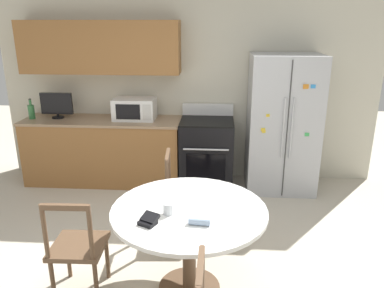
{
  "coord_description": "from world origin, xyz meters",
  "views": [
    {
      "loc": [
        0.42,
        -2.53,
        2.16
      ],
      "look_at": [
        0.16,
        1.15,
        0.95
      ],
      "focal_mm": 35.0,
      "sensor_mm": 36.0,
      "label": 1
    }
  ],
  "objects_px": {
    "counter_bottle": "(31,111)",
    "countertop_tv": "(57,104)",
    "refrigerator": "(282,124)",
    "oven_range": "(207,152)",
    "dining_chair_far": "(184,196)",
    "wallet": "(149,220)",
    "dining_chair_left": "(78,247)",
    "microwave": "(135,109)",
    "candle_glass": "(168,209)"
  },
  "relations": [
    {
      "from": "microwave",
      "to": "counter_bottle",
      "type": "bearing_deg",
      "value": -176.64
    },
    {
      "from": "counter_bottle",
      "to": "wallet",
      "type": "relative_size",
      "value": 1.65
    },
    {
      "from": "dining_chair_far",
      "to": "wallet",
      "type": "bearing_deg",
      "value": -11.39
    },
    {
      "from": "oven_range",
      "to": "dining_chair_left",
      "type": "bearing_deg",
      "value": -112.97
    },
    {
      "from": "candle_glass",
      "to": "dining_chair_far",
      "type": "bearing_deg",
      "value": 88.54
    },
    {
      "from": "dining_chair_left",
      "to": "wallet",
      "type": "height_order",
      "value": "dining_chair_left"
    },
    {
      "from": "refrigerator",
      "to": "microwave",
      "type": "height_order",
      "value": "refrigerator"
    },
    {
      "from": "microwave",
      "to": "refrigerator",
      "type": "bearing_deg",
      "value": -2.75
    },
    {
      "from": "countertop_tv",
      "to": "oven_range",
      "type": "bearing_deg",
      "value": -1.44
    },
    {
      "from": "dining_chair_left",
      "to": "wallet",
      "type": "xyz_separation_m",
      "value": [
        0.62,
        -0.14,
        0.35
      ]
    },
    {
      "from": "oven_range",
      "to": "dining_chair_left",
      "type": "height_order",
      "value": "oven_range"
    },
    {
      "from": "refrigerator",
      "to": "counter_bottle",
      "type": "xyz_separation_m",
      "value": [
        -3.37,
        0.01,
        0.11
      ]
    },
    {
      "from": "countertop_tv",
      "to": "dining_chair_far",
      "type": "height_order",
      "value": "countertop_tv"
    },
    {
      "from": "refrigerator",
      "to": "dining_chair_left",
      "type": "relative_size",
      "value": 1.97
    },
    {
      "from": "countertop_tv",
      "to": "counter_bottle",
      "type": "distance_m",
      "value": 0.35
    },
    {
      "from": "microwave",
      "to": "oven_range",
      "type": "bearing_deg",
      "value": -4.08
    },
    {
      "from": "refrigerator",
      "to": "oven_range",
      "type": "distance_m",
      "value": 1.07
    },
    {
      "from": "refrigerator",
      "to": "dining_chair_far",
      "type": "height_order",
      "value": "refrigerator"
    },
    {
      "from": "countertop_tv",
      "to": "wallet",
      "type": "distance_m",
      "value": 3.01
    },
    {
      "from": "microwave",
      "to": "wallet",
      "type": "distance_m",
      "value": 2.58
    },
    {
      "from": "oven_range",
      "to": "microwave",
      "type": "height_order",
      "value": "microwave"
    },
    {
      "from": "microwave",
      "to": "dining_chair_far",
      "type": "bearing_deg",
      "value": -59.87
    },
    {
      "from": "microwave",
      "to": "dining_chair_far",
      "type": "height_order",
      "value": "microwave"
    },
    {
      "from": "dining_chair_left",
      "to": "candle_glass",
      "type": "bearing_deg",
      "value": -1.27
    },
    {
      "from": "wallet",
      "to": "refrigerator",
      "type": "bearing_deg",
      "value": 60.97
    },
    {
      "from": "dining_chair_far",
      "to": "candle_glass",
      "type": "xyz_separation_m",
      "value": [
        -0.03,
        -0.99,
        0.37
      ]
    },
    {
      "from": "refrigerator",
      "to": "candle_glass",
      "type": "xyz_separation_m",
      "value": [
        -1.21,
        -2.24,
        -0.09
      ]
    },
    {
      "from": "dining_chair_left",
      "to": "counter_bottle",
      "type": "bearing_deg",
      "value": 120.17
    },
    {
      "from": "oven_range",
      "to": "microwave",
      "type": "xyz_separation_m",
      "value": [
        -0.98,
        0.07,
        0.57
      ]
    },
    {
      "from": "oven_range",
      "to": "counter_bottle",
      "type": "xyz_separation_m",
      "value": [
        -2.38,
        -0.01,
        0.54
      ]
    },
    {
      "from": "microwave",
      "to": "counter_bottle",
      "type": "height_order",
      "value": "microwave"
    },
    {
      "from": "refrigerator",
      "to": "countertop_tv",
      "type": "xyz_separation_m",
      "value": [
        -3.03,
        0.08,
        0.2
      ]
    },
    {
      "from": "microwave",
      "to": "countertop_tv",
      "type": "bearing_deg",
      "value": -179.01
    },
    {
      "from": "counter_bottle",
      "to": "countertop_tv",
      "type": "bearing_deg",
      "value": 10.75
    },
    {
      "from": "countertop_tv",
      "to": "refrigerator",
      "type": "bearing_deg",
      "value": -1.43
    },
    {
      "from": "dining_chair_far",
      "to": "wallet",
      "type": "xyz_separation_m",
      "value": [
        -0.15,
        -1.14,
        0.35
      ]
    },
    {
      "from": "oven_range",
      "to": "refrigerator",
      "type": "bearing_deg",
      "value": -1.42
    },
    {
      "from": "oven_range",
      "to": "countertop_tv",
      "type": "bearing_deg",
      "value": 178.56
    },
    {
      "from": "microwave",
      "to": "dining_chair_left",
      "type": "relative_size",
      "value": 0.61
    },
    {
      "from": "dining_chair_far",
      "to": "countertop_tv",
      "type": "bearing_deg",
      "value": -129.69
    },
    {
      "from": "candle_glass",
      "to": "wallet",
      "type": "bearing_deg",
      "value": -128.58
    },
    {
      "from": "microwave",
      "to": "countertop_tv",
      "type": "xyz_separation_m",
      "value": [
        -1.07,
        -0.02,
        0.05
      ]
    },
    {
      "from": "refrigerator",
      "to": "oven_range",
      "type": "xyz_separation_m",
      "value": [
        -0.98,
        0.02,
        -0.42
      ]
    },
    {
      "from": "counter_bottle",
      "to": "dining_chair_far",
      "type": "xyz_separation_m",
      "value": [
        2.19,
        -1.26,
        -0.57
      ]
    },
    {
      "from": "oven_range",
      "to": "microwave",
      "type": "bearing_deg",
      "value": 175.92
    },
    {
      "from": "dining_chair_left",
      "to": "oven_range",
      "type": "bearing_deg",
      "value": 65.06
    },
    {
      "from": "candle_glass",
      "to": "microwave",
      "type": "bearing_deg",
      "value": 107.97
    },
    {
      "from": "refrigerator",
      "to": "wallet",
      "type": "relative_size",
      "value": 10.68
    },
    {
      "from": "oven_range",
      "to": "dining_chair_far",
      "type": "distance_m",
      "value": 1.29
    },
    {
      "from": "counter_bottle",
      "to": "dining_chair_far",
      "type": "bearing_deg",
      "value": -30.05
    }
  ]
}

